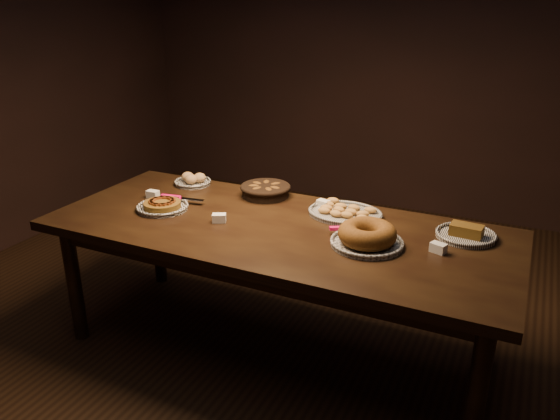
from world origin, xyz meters
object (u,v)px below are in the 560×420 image
at_px(buffet_table, 276,239).
at_px(apple_tart_plate, 163,206).
at_px(bundt_cake_plate, 367,236).
at_px(madeleine_platter, 345,212).

bearing_deg(buffet_table, apple_tart_plate, -175.16).
height_order(apple_tart_plate, bundt_cake_plate, bundt_cake_plate).
distance_m(apple_tart_plate, madeleine_platter, 1.00).
bearing_deg(buffet_table, bundt_cake_plate, -3.12).
xyz_separation_m(buffet_table, bundt_cake_plate, (0.49, -0.03, 0.12)).
distance_m(buffet_table, apple_tart_plate, 0.68).
relative_size(madeleine_platter, bundt_cake_plate, 1.04).
relative_size(buffet_table, apple_tart_plate, 7.64).
distance_m(madeleine_platter, bundt_cake_plate, 0.39).
bearing_deg(buffet_table, madeleine_platter, 47.43).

